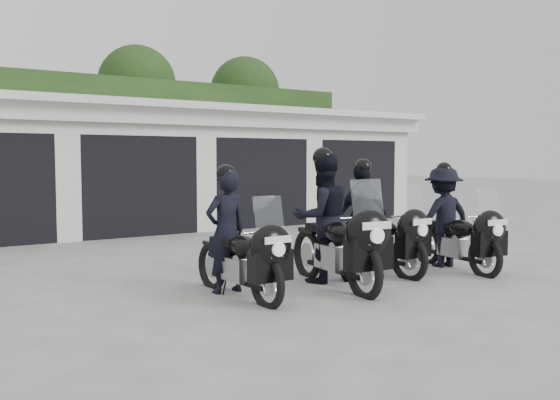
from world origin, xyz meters
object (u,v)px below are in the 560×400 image
police_bike_b (329,225)px  police_bike_d (450,222)px  police_bike_a (237,243)px  police_bike_c (370,222)px

police_bike_b → police_bike_d: police_bike_b is taller
police_bike_a → police_bike_b: 1.40m
police_bike_a → police_bike_d: police_bike_d is taller
police_bike_d → police_bike_a: bearing=-173.9°
police_bike_b → police_bike_a: bearing=-175.2°
police_bike_c → police_bike_d: bearing=-24.8°
police_bike_c → police_bike_b: bearing=-161.8°
police_bike_b → police_bike_d: (2.31, -0.07, -0.08)m
police_bike_b → police_bike_c: bearing=28.0°
police_bike_a → police_bike_b: size_ratio=0.88×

